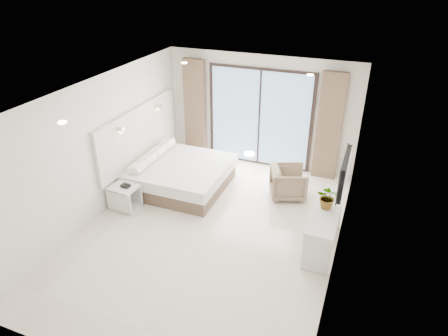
{
  "coord_description": "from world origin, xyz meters",
  "views": [
    {
      "loc": [
        2.5,
        -5.61,
        4.61
      ],
      "look_at": [
        0.13,
        0.4,
        1.19
      ],
      "focal_mm": 32.0,
      "sensor_mm": 36.0,
      "label": 1
    }
  ],
  "objects_px": {
    "nightstand": "(125,197)",
    "armchair": "(288,181)",
    "bed": "(180,175)",
    "console_desk": "(324,221)"
  },
  "relations": [
    {
      "from": "nightstand",
      "to": "bed",
      "type": "bearing_deg",
      "value": 66.66
    },
    {
      "from": "nightstand",
      "to": "console_desk",
      "type": "xyz_separation_m",
      "value": [
        3.98,
        0.2,
        0.3
      ]
    },
    {
      "from": "nightstand",
      "to": "armchair",
      "type": "xyz_separation_m",
      "value": [
        3.01,
        1.69,
        0.12
      ]
    },
    {
      "from": "nightstand",
      "to": "armchair",
      "type": "bearing_deg",
      "value": 34.51
    },
    {
      "from": "nightstand",
      "to": "armchair",
      "type": "distance_m",
      "value": 3.45
    },
    {
      "from": "armchair",
      "to": "nightstand",
      "type": "bearing_deg",
      "value": 98.46
    },
    {
      "from": "bed",
      "to": "armchair",
      "type": "relative_size",
      "value": 2.74
    },
    {
      "from": "armchair",
      "to": "console_desk",
      "type": "bearing_deg",
      "value": -167.59
    },
    {
      "from": "bed",
      "to": "armchair",
      "type": "xyz_separation_m",
      "value": [
        2.36,
        0.49,
        0.07
      ]
    },
    {
      "from": "bed",
      "to": "console_desk",
      "type": "distance_m",
      "value": 3.48
    }
  ]
}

